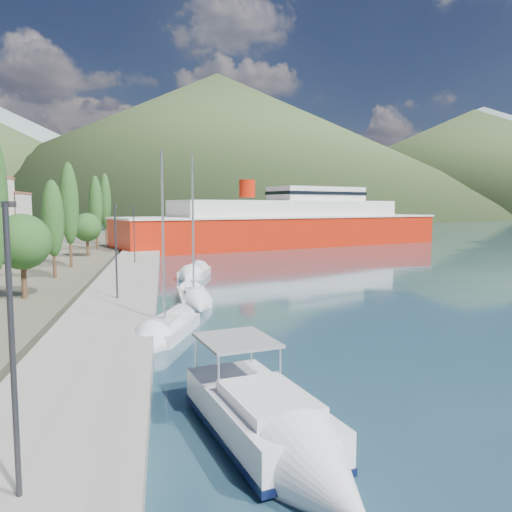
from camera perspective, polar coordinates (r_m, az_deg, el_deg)
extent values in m
plane|color=#203E4D|center=(138.36, -8.08, 2.85)|extent=(1400.00, 1400.00, 0.00)
cube|color=gray|center=(44.63, -14.35, -2.67)|extent=(5.00, 88.00, 0.80)
cone|color=gray|center=(708.25, -3.59, 12.45)|extent=(760.00, 760.00, 180.00)
cone|color=gray|center=(753.30, 24.32, 10.02)|extent=(640.00, 640.00, 140.00)
cone|color=#394C27|center=(423.64, -4.35, 12.57)|extent=(480.00, 480.00, 115.00)
cone|color=#394C27|center=(480.27, 23.48, 9.81)|extent=(420.00, 420.00, 90.00)
cylinder|color=#47301E|center=(36.23, -24.98, -2.63)|extent=(0.36, 0.36, 2.29)
sphere|color=#254D1C|center=(35.96, -25.16, 1.49)|extent=(3.66, 3.66, 3.66)
cylinder|color=#47301E|center=(45.42, -22.01, -1.22)|extent=(0.30, 0.30, 1.82)
ellipsoid|color=#254D1C|center=(45.14, -22.21, 4.00)|extent=(1.80, 1.80, 6.45)
cylinder|color=#47301E|center=(52.90, -20.38, 0.01)|extent=(0.30, 0.30, 2.28)
ellipsoid|color=#254D1C|center=(52.68, -20.58, 5.64)|extent=(1.80, 1.80, 8.09)
cylinder|color=#47301E|center=(63.94, -18.68, 0.93)|extent=(0.36, 0.36, 2.15)
sphere|color=#254D1C|center=(63.80, -18.75, 3.13)|extent=(3.44, 3.44, 3.44)
cylinder|color=#47301E|center=(72.52, -17.73, 1.53)|extent=(0.30, 0.30, 2.25)
ellipsoid|color=#254D1C|center=(72.35, -17.85, 5.58)|extent=(1.80, 1.80, 7.98)
cylinder|color=#47301E|center=(84.18, -16.74, 2.19)|extent=(0.30, 0.30, 2.50)
ellipsoid|color=#254D1C|center=(84.05, -16.85, 6.05)|extent=(1.80, 1.80, 8.85)
cylinder|color=#2D2D33|center=(11.31, -26.07, -10.05)|extent=(0.12, 0.12, 6.00)
cube|color=#2D2D33|center=(11.16, -26.40, 5.32)|extent=(0.15, 0.50, 0.12)
cylinder|color=#2D2D33|center=(33.42, -15.71, 0.41)|extent=(0.12, 0.12, 6.00)
cube|color=#2D2D33|center=(33.54, -15.81, 5.56)|extent=(0.15, 0.50, 0.12)
cylinder|color=#2D2D33|center=(54.24, -13.75, 2.42)|extent=(0.12, 0.12, 6.00)
cube|color=#2D2D33|center=(54.41, -13.81, 5.59)|extent=(0.15, 0.50, 0.12)
cube|color=black|center=(15.66, 0.17, -20.06)|extent=(3.54, 6.41, 0.68)
cube|color=silver|center=(15.34, 0.17, -17.45)|extent=(3.85, 6.76, 1.07)
cube|color=black|center=(15.54, 0.17, -19.09)|extent=(3.92, 6.85, 0.21)
cube|color=silver|center=(14.42, 1.44, -16.08)|extent=(2.65, 3.47, 0.39)
cube|color=gray|center=(16.26, -2.24, -9.57)|extent=(2.74, 3.06, 0.10)
cone|color=silver|center=(12.22, 8.47, -24.98)|extent=(3.14, 3.58, 2.52)
cube|color=silver|center=(26.90, -10.13, -8.42)|extent=(3.78, 5.68, 0.84)
cube|color=silver|center=(26.45, -10.40, -7.42)|extent=(1.92, 2.41, 0.33)
cylinder|color=silver|center=(25.82, -10.57, 1.92)|extent=(0.12, 0.12, 8.89)
cone|color=silver|center=(23.86, -12.80, -10.31)|extent=(2.84, 3.03, 2.15)
cube|color=silver|center=(36.17, -7.18, -4.76)|extent=(2.19, 5.68, 0.79)
cube|color=silver|center=(35.71, -7.14, -4.03)|extent=(1.28, 2.28, 0.31)
cylinder|color=silver|center=(35.22, -7.23, 3.56)|extent=(0.12, 0.12, 9.70)
cone|color=silver|center=(32.65, -6.62, -5.89)|extent=(2.11, 2.68, 2.03)
cube|color=silver|center=(48.55, -7.02, -2.04)|extent=(3.54, 5.76, 0.92)
cube|color=silver|center=(48.12, -7.10, -1.37)|extent=(1.87, 2.41, 0.36)
cylinder|color=silver|center=(47.78, -7.17, 3.92)|extent=(0.12, 0.12, 9.19)
cone|color=silver|center=(45.20, -7.77, -2.62)|extent=(2.87, 2.98, 2.35)
cube|color=#B31A07|center=(85.27, 3.66, 2.63)|extent=(58.52, 31.03, 5.59)
cube|color=silver|center=(85.17, 3.67, 4.51)|extent=(59.02, 31.51, 0.30)
cube|color=silver|center=(85.15, 3.68, 5.31)|extent=(40.95, 22.99, 3.00)
cube|color=silver|center=(88.68, 6.92, 7.04)|extent=(17.78, 12.52, 2.40)
cylinder|color=#B31A07|center=(80.98, -1.03, 7.71)|extent=(2.60, 2.60, 2.80)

